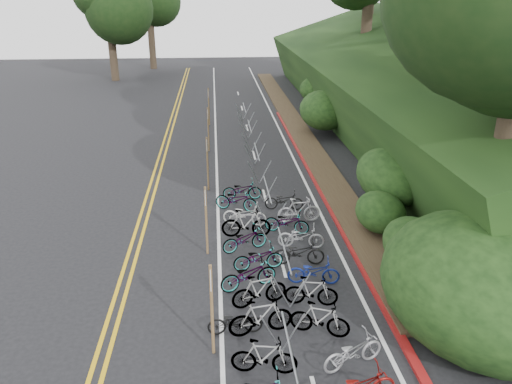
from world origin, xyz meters
TOP-DOWN VIEW (x-y plane):
  - ground at (0.00, 0.00)m, footprint 120.00×120.00m
  - road_markings at (0.63, 10.10)m, footprint 7.47×80.00m
  - red_curb at (5.70, 12.00)m, footprint 0.25×28.00m
  - embankment at (12.96, 19.04)m, footprint 14.30×48.14m
  - bike_rack_front at (2.51, -1.50)m, footprint 1.13×2.70m
  - bike_racks_rest at (3.00, 13.00)m, footprint 1.14×23.00m
  - signpost_near at (0.79, -0.16)m, footprint 0.08×0.40m
  - signposts_rest at (0.60, 14.00)m, footprint 0.08×18.40m
  - bike_front at (1.37, 0.57)m, footprint 0.56×1.49m
  - bike_valet at (2.81, 3.27)m, footprint 3.57×14.44m

SIDE VIEW (x-z plane):
  - ground at x=0.00m, z-range 0.00..0.00m
  - road_markings at x=0.63m, z-range 0.00..0.01m
  - red_curb at x=5.70m, z-range 0.00..0.10m
  - bike_front at x=1.37m, z-range 0.00..0.77m
  - bike_valet at x=2.81m, z-range -0.08..1.02m
  - bike_rack_front at x=2.51m, z-range 0.25..1.40m
  - bike_racks_rest at x=3.00m, z-range 0.27..1.44m
  - signposts_rest at x=0.60m, z-range 0.18..2.68m
  - signpost_near at x=0.79m, z-range 0.18..2.72m
  - embankment at x=12.96m, z-range -1.99..7.12m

